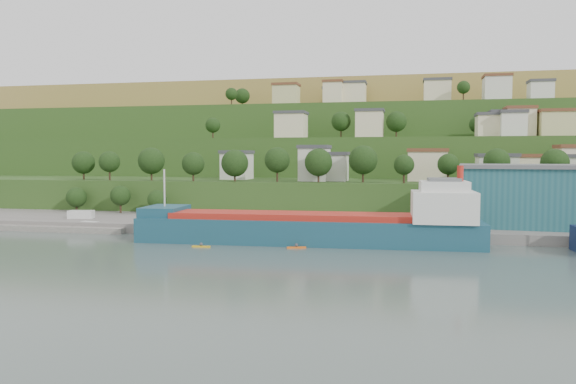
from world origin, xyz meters
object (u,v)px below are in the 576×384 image
(warehouse, at_px, (537,195))
(kayak_orange, at_px, (296,247))
(cargo_ship_near, at_px, (317,230))
(caravan, at_px, (81,216))

(warehouse, distance_m, kayak_orange, 53.30)
(cargo_ship_near, xyz_separation_m, caravan, (-57.83, 12.96, -0.14))
(cargo_ship_near, distance_m, kayak_orange, 7.04)
(kayak_orange, bearing_deg, cargo_ship_near, 46.76)
(warehouse, bearing_deg, cargo_ship_near, -149.55)
(cargo_ship_near, xyz_separation_m, kayak_orange, (-2.87, -5.96, -2.41))
(cargo_ship_near, bearing_deg, warehouse, 22.74)
(cargo_ship_near, height_order, caravan, cargo_ship_near)
(warehouse, relative_size, kayak_orange, 9.26)
(warehouse, xyz_separation_m, kayak_orange, (-45.75, -26.08, -8.18))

